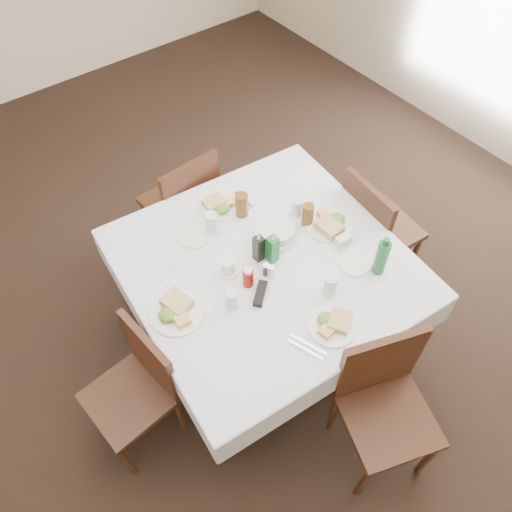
# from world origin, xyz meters

# --- Properties ---
(ground_plane) EXTENTS (7.00, 7.00, 0.00)m
(ground_plane) POSITION_xyz_m (0.00, 0.00, 0.00)
(ground_plane) COLOR black
(room_shell) EXTENTS (6.04, 7.04, 2.80)m
(room_shell) POSITION_xyz_m (0.00, 0.00, 1.71)
(room_shell) COLOR beige
(room_shell) RESTS_ON ground
(dining_table) EXTENTS (1.61, 1.61, 0.76)m
(dining_table) POSITION_xyz_m (0.24, -0.13, 0.69)
(dining_table) COLOR black
(dining_table) RESTS_ON ground
(chair_north) EXTENTS (0.46, 0.46, 0.91)m
(chair_north) POSITION_xyz_m (0.25, 0.76, 0.52)
(chair_north) COLOR black
(chair_north) RESTS_ON ground
(chair_south) EXTENTS (0.56, 0.56, 0.93)m
(chair_south) POSITION_xyz_m (0.29, -1.04, 0.53)
(chair_south) COLOR black
(chair_south) RESTS_ON ground
(chair_east) EXTENTS (0.48, 0.48, 0.92)m
(chair_east) POSITION_xyz_m (1.09, -0.19, 0.53)
(chair_east) COLOR black
(chair_east) RESTS_ON ground
(chair_west) EXTENTS (0.44, 0.44, 0.86)m
(chair_west) POSITION_xyz_m (-0.65, -0.20, 0.49)
(chair_west) COLOR black
(chair_west) RESTS_ON ground
(meal_north) EXTENTS (0.25, 0.25, 0.05)m
(meal_north) POSITION_xyz_m (0.28, 0.36, 0.78)
(meal_north) COLOR white
(meal_north) RESTS_ON dining_table
(meal_south) EXTENTS (0.25, 0.25, 0.05)m
(meal_south) POSITION_xyz_m (0.25, -0.66, 0.78)
(meal_south) COLOR white
(meal_south) RESTS_ON dining_table
(meal_east) EXTENTS (0.28, 0.28, 0.06)m
(meal_east) POSITION_xyz_m (0.70, -0.16, 0.79)
(meal_east) COLOR white
(meal_east) RESTS_ON dining_table
(meal_west) EXTENTS (0.28, 0.28, 0.06)m
(meal_west) POSITION_xyz_m (-0.33, -0.12, 0.79)
(meal_west) COLOR white
(meal_west) RESTS_ON dining_table
(side_plate_a) EXTENTS (0.18, 0.18, 0.01)m
(side_plate_a) POSITION_xyz_m (0.02, 0.25, 0.77)
(side_plate_a) COLOR white
(side_plate_a) RESTS_ON dining_table
(side_plate_b) EXTENTS (0.17, 0.17, 0.01)m
(side_plate_b) POSITION_xyz_m (0.61, -0.46, 0.77)
(side_plate_b) COLOR white
(side_plate_b) RESTS_ON dining_table
(water_n) EXTENTS (0.07, 0.07, 0.14)m
(water_n) POSITION_xyz_m (0.13, 0.23, 0.83)
(water_n) COLOR silver
(water_n) RESTS_ON dining_table
(water_s) EXTENTS (0.07, 0.07, 0.13)m
(water_s) POSITION_xyz_m (0.38, -0.50, 0.83)
(water_s) COLOR silver
(water_s) RESTS_ON dining_table
(water_e) EXTENTS (0.06, 0.06, 0.12)m
(water_e) POSITION_xyz_m (0.60, 0.03, 0.82)
(water_e) COLOR silver
(water_e) RESTS_ON dining_table
(water_w) EXTENTS (0.06, 0.06, 0.11)m
(water_w) POSITION_xyz_m (-0.08, -0.26, 0.82)
(water_w) COLOR silver
(water_w) RESTS_ON dining_table
(iced_tea_a) EXTENTS (0.08, 0.08, 0.16)m
(iced_tea_a) POSITION_xyz_m (0.35, 0.23, 0.84)
(iced_tea_a) COLOR brown
(iced_tea_a) RESTS_ON dining_table
(iced_tea_b) EXTENTS (0.07, 0.07, 0.14)m
(iced_tea_b) POSITION_xyz_m (0.61, -0.06, 0.83)
(iced_tea_b) COLOR brown
(iced_tea_b) RESTS_ON dining_table
(bread_basket) EXTENTS (0.24, 0.24, 0.08)m
(bread_basket) POSITION_xyz_m (0.40, -0.03, 0.80)
(bread_basket) COLOR silver
(bread_basket) RESTS_ON dining_table
(oil_cruet_dark) EXTENTS (0.05, 0.05, 0.22)m
(oil_cruet_dark) POSITION_xyz_m (0.22, -0.09, 0.85)
(oil_cruet_dark) COLOR black
(oil_cruet_dark) RESTS_ON dining_table
(oil_cruet_green) EXTENTS (0.05, 0.05, 0.23)m
(oil_cruet_green) POSITION_xyz_m (0.27, -0.15, 0.86)
(oil_cruet_green) COLOR #1D6731
(oil_cruet_green) RESTS_ON dining_table
(ketchup_bottle) EXTENTS (0.06, 0.06, 0.13)m
(ketchup_bottle) POSITION_xyz_m (0.07, -0.20, 0.82)
(ketchup_bottle) COLOR #990A09
(ketchup_bottle) RESTS_ON dining_table
(salt_shaker) EXTENTS (0.04, 0.04, 0.09)m
(salt_shaker) POSITION_xyz_m (0.20, -0.23, 0.80)
(salt_shaker) COLOR white
(salt_shaker) RESTS_ON dining_table
(pepper_shaker) EXTENTS (0.04, 0.04, 0.08)m
(pepper_shaker) POSITION_xyz_m (0.19, -0.20, 0.80)
(pepper_shaker) COLOR #382C20
(pepper_shaker) RESTS_ON dining_table
(coffee_mug) EXTENTS (0.12, 0.12, 0.09)m
(coffee_mug) POSITION_xyz_m (0.03, -0.06, 0.80)
(coffee_mug) COLOR white
(coffee_mug) RESTS_ON dining_table
(sunglasses) EXTENTS (0.15, 0.14, 0.03)m
(sunglasses) POSITION_xyz_m (0.08, -0.30, 0.78)
(sunglasses) COLOR black
(sunglasses) RESTS_ON dining_table
(green_bottle) EXTENTS (0.07, 0.07, 0.26)m
(green_bottle) POSITION_xyz_m (0.68, -0.56, 0.88)
(green_bottle) COLOR #1D6731
(green_bottle) RESTS_ON dining_table
(sugar_caddy) EXTENTS (0.09, 0.06, 0.05)m
(sugar_caddy) POSITION_xyz_m (0.67, -0.29, 0.79)
(sugar_caddy) COLOR white
(sugar_caddy) RESTS_ON dining_table
(cutlery_n) EXTENTS (0.05, 0.17, 0.01)m
(cutlery_n) POSITION_xyz_m (0.41, 0.32, 0.77)
(cutlery_n) COLOR silver
(cutlery_n) RESTS_ON dining_table
(cutlery_s) EXTENTS (0.11, 0.20, 0.01)m
(cutlery_s) POSITION_xyz_m (0.07, -0.68, 0.77)
(cutlery_s) COLOR silver
(cutlery_s) RESTS_ON dining_table
(cutlery_e) EXTENTS (0.19, 0.09, 0.01)m
(cutlery_e) POSITION_xyz_m (0.68, -0.32, 0.77)
(cutlery_e) COLOR silver
(cutlery_e) RESTS_ON dining_table
(cutlery_w) EXTENTS (0.20, 0.10, 0.01)m
(cutlery_w) POSITION_xyz_m (-0.24, 0.10, 0.77)
(cutlery_w) COLOR silver
(cutlery_w) RESTS_ON dining_table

